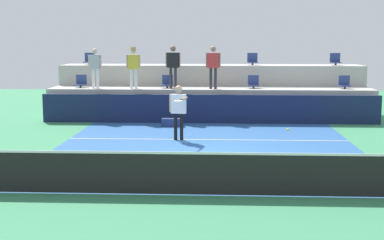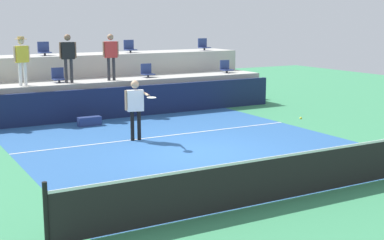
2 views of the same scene
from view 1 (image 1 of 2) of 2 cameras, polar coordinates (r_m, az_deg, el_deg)
ground_plane at (r=15.42m, az=1.43°, el=-3.67°), size 40.00×40.00×0.00m
court_inner_paint at (r=16.40m, az=1.52°, el=-2.93°), size 9.00×10.00×0.01m
court_service_line at (r=17.77m, az=1.62°, el=-2.04°), size 9.00×0.06×0.00m
tennis_net at (r=11.41m, az=0.94°, el=-5.39°), size 10.48×0.08×1.07m
sponsor_backboard at (r=21.25m, az=1.84°, el=1.15°), size 13.00×0.16×1.10m
seating_tier_lower at (r=22.53m, az=1.89°, el=1.75°), size 13.00×1.80×1.25m
seating_tier_upper at (r=24.28m, az=1.97°, el=3.24°), size 13.00×1.80×2.10m
stadium_chair_lower_far_left at (r=23.09m, az=-11.39°, el=3.84°), size 0.44×0.40×0.52m
stadium_chair_lower_left at (r=22.48m, az=-2.55°, el=3.88°), size 0.44×0.40×0.52m
stadium_chair_lower_right at (r=22.42m, az=6.36°, el=3.83°), size 0.44×0.40×0.52m
stadium_chair_lower_far_right at (r=22.94m, az=15.47°, el=3.68°), size 0.44×0.40×0.52m
stadium_chair_upper_far_left at (r=24.80m, az=-10.55°, el=6.14°), size 0.44×0.40×0.52m
stadium_chair_upper_left at (r=24.22m, az=-2.17°, el=6.22°), size 0.44×0.40×0.52m
stadium_chair_upper_right at (r=24.17m, az=6.26°, el=6.17°), size 0.44×0.40×0.52m
stadium_chair_upper_far_right at (r=24.64m, az=14.58°, el=6.00°), size 0.44×0.40×0.52m
tennis_player at (r=17.53m, az=-1.41°, el=1.38°), size 0.60×1.29×1.76m
spectator_in_grey at (r=22.51m, az=-9.98°, el=5.65°), size 0.57×0.24×1.60m
spectator_with_hat at (r=22.22m, az=-6.08°, el=5.84°), size 0.57×0.45×1.66m
spectator_in_white at (r=22.03m, az=-1.97°, el=5.92°), size 0.60×0.25×1.71m
spectator_leaning_on_rail at (r=21.95m, az=2.20°, el=5.89°), size 0.60×0.25×1.69m
tennis_ball at (r=13.99m, az=9.86°, el=-0.97°), size 0.07×0.07×0.07m
equipment_bag at (r=20.47m, az=-2.08°, el=-0.26°), size 0.76×0.28×0.30m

